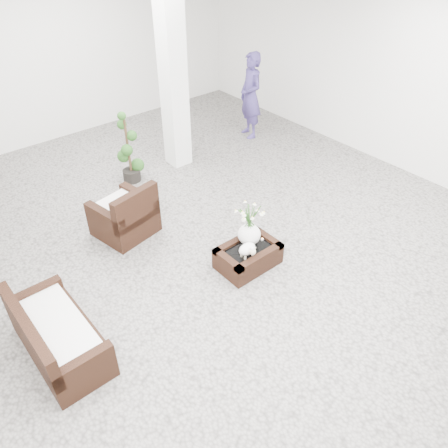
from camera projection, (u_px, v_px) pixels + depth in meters
ground at (220, 253)px, 6.94m from camera, size 11.00×11.00×0.00m
column at (173, 78)px, 8.23m from camera, size 0.40×0.40×3.50m
coffee_table at (248, 257)px, 6.63m from camera, size 0.90×0.60×0.31m
sheep_figurine at (247, 250)px, 6.35m from camera, size 0.28×0.23×0.21m
planter_narcissus at (250, 221)px, 6.41m from camera, size 0.44×0.44×0.80m
tealight at (262, 239)px, 6.69m from camera, size 0.04×0.04×0.03m
armchair at (123, 209)px, 7.10m from camera, size 1.00×0.97×0.91m
loveseat at (57, 329)px, 5.23m from camera, size 0.72×1.49×0.79m
topiary at (128, 148)px, 8.27m from camera, size 0.37×0.37×1.40m
shopper at (251, 96)px, 9.73m from camera, size 0.61×0.78×1.86m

